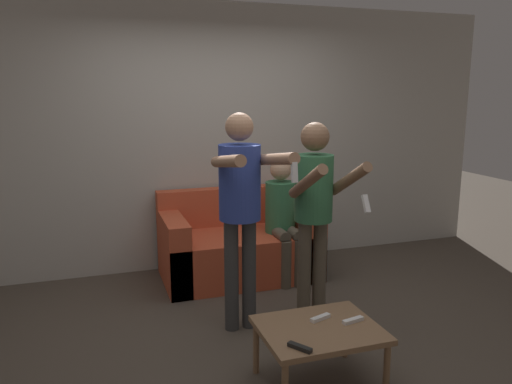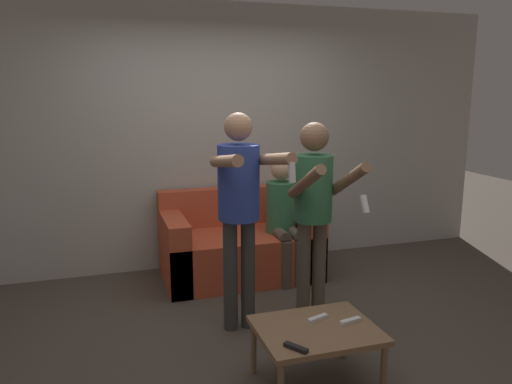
{
  "view_description": "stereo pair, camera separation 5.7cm",
  "coord_description": "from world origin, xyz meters",
  "px_view_note": "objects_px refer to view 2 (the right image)",
  "views": [
    {
      "loc": [
        -1.17,
        -3.27,
        1.83
      ],
      "look_at": [
        0.16,
        0.74,
        0.97
      ],
      "focal_mm": 35.0,
      "sensor_mm": 36.0,
      "label": 1
    },
    {
      "loc": [
        -1.12,
        -3.29,
        1.83
      ],
      "look_at": [
        0.16,
        0.74,
        0.97
      ],
      "focal_mm": 35.0,
      "sensor_mm": 36.0,
      "label": 2
    }
  ],
  "objects_px": {
    "person_standing_left": "(240,197)",
    "coffee_table": "(316,334)",
    "couch": "(239,247)",
    "remote_near": "(296,348)",
    "person_standing_right": "(314,201)",
    "remote_mid": "(350,321)",
    "remote_far": "(318,318)",
    "person_seated": "(283,214)"
  },
  "relations": [
    {
      "from": "person_standing_left",
      "to": "coffee_table",
      "type": "xyz_separation_m",
      "value": [
        0.24,
        -0.88,
        -0.7
      ]
    },
    {
      "from": "couch",
      "to": "remote_near",
      "type": "distance_m",
      "value": 2.23
    },
    {
      "from": "couch",
      "to": "person_standing_right",
      "type": "bearing_deg",
      "value": -74.78
    },
    {
      "from": "person_standing_right",
      "to": "remote_mid",
      "type": "relative_size",
      "value": 10.33
    },
    {
      "from": "remote_near",
      "to": "remote_far",
      "type": "xyz_separation_m",
      "value": [
        0.27,
        0.3,
        0.0
      ]
    },
    {
      "from": "remote_near",
      "to": "remote_far",
      "type": "bearing_deg",
      "value": 47.9
    },
    {
      "from": "person_standing_left",
      "to": "person_seated",
      "type": "xyz_separation_m",
      "value": [
        0.7,
        0.92,
        -0.4
      ]
    },
    {
      "from": "person_standing_right",
      "to": "coffee_table",
      "type": "xyz_separation_m",
      "value": [
        -0.37,
        -0.89,
        -0.63
      ]
    },
    {
      "from": "couch",
      "to": "coffee_table",
      "type": "relative_size",
      "value": 2.04
    },
    {
      "from": "coffee_table",
      "to": "person_standing_right",
      "type": "bearing_deg",
      "value": 67.56
    },
    {
      "from": "person_standing_right",
      "to": "person_seated",
      "type": "xyz_separation_m",
      "value": [
        0.1,
        0.92,
        -0.33
      ]
    },
    {
      "from": "couch",
      "to": "remote_mid",
      "type": "bearing_deg",
      "value": -85.23
    },
    {
      "from": "couch",
      "to": "person_seated",
      "type": "height_order",
      "value": "person_seated"
    },
    {
      "from": "person_standing_left",
      "to": "remote_mid",
      "type": "distance_m",
      "value": 1.19
    },
    {
      "from": "couch",
      "to": "coffee_table",
      "type": "xyz_separation_m",
      "value": [
        -0.06,
        -2.0,
        0.05
      ]
    },
    {
      "from": "person_standing_right",
      "to": "remote_near",
      "type": "height_order",
      "value": "person_standing_right"
    },
    {
      "from": "couch",
      "to": "person_standing_right",
      "type": "xyz_separation_m",
      "value": [
        0.3,
        -1.11,
        0.69
      ]
    },
    {
      "from": "coffee_table",
      "to": "remote_far",
      "type": "xyz_separation_m",
      "value": [
        0.05,
        0.09,
        0.06
      ]
    },
    {
      "from": "person_seated",
      "to": "remote_far",
      "type": "bearing_deg",
      "value": -103.47
    },
    {
      "from": "person_standing_left",
      "to": "coffee_table",
      "type": "height_order",
      "value": "person_standing_left"
    },
    {
      "from": "remote_mid",
      "to": "person_standing_right",
      "type": "bearing_deg",
      "value": 81.36
    },
    {
      "from": "remote_mid",
      "to": "person_seated",
      "type": "bearing_deg",
      "value": 82.74
    },
    {
      "from": "person_standing_left",
      "to": "remote_far",
      "type": "height_order",
      "value": "person_standing_left"
    },
    {
      "from": "couch",
      "to": "person_standing_left",
      "type": "bearing_deg",
      "value": -105.12
    },
    {
      "from": "remote_far",
      "to": "person_seated",
      "type": "bearing_deg",
      "value": 76.53
    },
    {
      "from": "remote_near",
      "to": "remote_far",
      "type": "relative_size",
      "value": 0.94
    },
    {
      "from": "person_seated",
      "to": "remote_far",
      "type": "height_order",
      "value": "person_seated"
    },
    {
      "from": "couch",
      "to": "person_standing_left",
      "type": "distance_m",
      "value": 1.38
    },
    {
      "from": "couch",
      "to": "remote_near",
      "type": "xyz_separation_m",
      "value": [
        -0.29,
        -2.21,
        0.11
      ]
    },
    {
      "from": "person_standing_left",
      "to": "remote_mid",
      "type": "bearing_deg",
      "value": -62.09
    },
    {
      "from": "couch",
      "to": "person_seated",
      "type": "bearing_deg",
      "value": -25.89
    },
    {
      "from": "person_seated",
      "to": "remote_near",
      "type": "distance_m",
      "value": 2.14
    },
    {
      "from": "couch",
      "to": "person_standing_right",
      "type": "height_order",
      "value": "person_standing_right"
    },
    {
      "from": "couch",
      "to": "remote_far",
      "type": "height_order",
      "value": "couch"
    },
    {
      "from": "remote_near",
      "to": "person_seated",
      "type": "bearing_deg",
      "value": 71.27
    },
    {
      "from": "person_standing_left",
      "to": "person_standing_right",
      "type": "height_order",
      "value": "person_standing_left"
    },
    {
      "from": "person_seated",
      "to": "remote_near",
      "type": "height_order",
      "value": "person_seated"
    },
    {
      "from": "person_standing_right",
      "to": "remote_far",
      "type": "xyz_separation_m",
      "value": [
        -0.32,
        -0.79,
        -0.58
      ]
    },
    {
      "from": "remote_mid",
      "to": "remote_far",
      "type": "distance_m",
      "value": 0.2
    },
    {
      "from": "couch",
      "to": "remote_near",
      "type": "relative_size",
      "value": 10.37
    },
    {
      "from": "couch",
      "to": "person_standing_right",
      "type": "distance_m",
      "value": 1.34
    },
    {
      "from": "couch",
      "to": "remote_far",
      "type": "distance_m",
      "value": 1.91
    }
  ]
}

